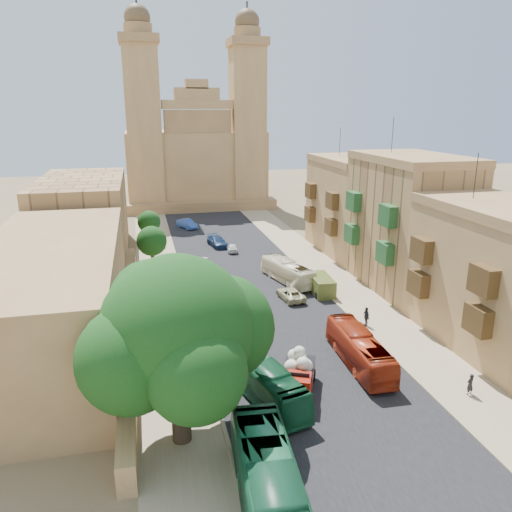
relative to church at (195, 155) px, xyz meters
name	(u,v)px	position (x,y,z in m)	size (l,w,h in m)	color
ground	(366,460)	(0.00, -78.61, -9.52)	(260.00, 260.00, 0.00)	brown
road_surface	(248,281)	(0.00, -48.61, -9.51)	(14.00, 140.00, 0.01)	black
sidewalk_east	(329,274)	(9.50, -48.61, -9.51)	(5.00, 140.00, 0.01)	#978263
sidewalk_west	(160,287)	(-9.50, -48.61, -9.51)	(5.00, 140.00, 0.01)	#978263
kerb_east	(308,276)	(7.00, -48.61, -9.46)	(0.25, 140.00, 0.12)	#978263
kerb_west	(184,285)	(-7.00, -48.61, -9.46)	(0.25, 140.00, 0.12)	#978263
townhouse_b	(497,275)	(15.95, -67.61, -3.86)	(9.00, 14.00, 14.90)	#A27949
townhouse_c	(407,222)	(15.95, -53.61, -2.61)	(9.00, 14.00, 17.40)	#AC814E
townhouse_d	(352,205)	(15.95, -39.61, -3.36)	(9.00, 14.00, 15.90)	#A27949
west_wall	(130,320)	(-12.50, -58.61, -8.62)	(1.00, 40.00, 1.80)	#A27949
west_building_low	(54,297)	(-18.00, -60.61, -5.32)	(10.00, 28.00, 8.40)	olive
west_building_mid	(84,218)	(-18.00, -34.61, -4.52)	(10.00, 22.00, 10.00)	#AC814E
church	(195,155)	(0.00, 0.00, 0.00)	(28.00, 22.50, 36.30)	#A27949
ficus_tree	(179,336)	(-9.40, -74.61, -3.03)	(10.97, 10.09, 10.97)	#35271A
street_tree_a	(163,329)	(-10.00, -66.61, -6.13)	(3.29, 3.29, 5.05)	#35271A
street_tree_b	(156,281)	(-10.00, -54.61, -6.65)	(2.79, 2.79, 4.29)	#35271A
street_tree_c	(152,241)	(-10.00, -42.61, -5.95)	(3.46, 3.46, 5.33)	#35271A
street_tree_d	(149,222)	(-10.00, -30.61, -6.29)	(3.13, 3.13, 4.82)	#35271A
red_truck	(298,376)	(-1.64, -71.60, -8.16)	(3.85, 5.57, 3.09)	#A01B0C
olive_pickup	(321,285)	(6.50, -54.10, -8.64)	(2.20, 4.43, 1.79)	#4C5720
bus_green_south	(271,493)	(-6.07, -81.45, -7.99)	(2.56, 10.96, 3.05)	#1A5B3A
bus_green_north	(262,379)	(-4.00, -71.33, -8.23)	(2.15, 9.21, 2.57)	#155531
bus_red_east	(359,349)	(4.00, -68.84, -8.27)	(2.10, 8.96, 2.50)	#A02B11
bus_cream_east	(288,272)	(4.14, -50.00, -8.33)	(1.98, 8.48, 2.36)	#FFF1C8
car_blue_a	(253,336)	(-2.87, -63.69, -8.86)	(1.54, 3.83, 1.30)	#3A69A6
car_white_a	(200,265)	(-4.65, -44.01, -8.80)	(1.52, 4.35, 1.43)	silver
car_cream	(290,294)	(2.94, -55.05, -8.95)	(1.89, 4.09, 1.14)	#BEB587
car_dkblue	(217,241)	(-1.01, -33.58, -8.83)	(1.91, 4.70, 1.37)	navy
car_white_b	(232,248)	(0.50, -36.72, -8.97)	(1.28, 3.19, 1.09)	silver
car_blue_b	(187,224)	(-3.99, -21.76, -8.79)	(1.53, 4.39, 1.45)	#3155AE
pedestrian_a	(470,384)	(9.45, -74.25, -8.76)	(0.55, 0.36, 1.52)	black
pedestrian_c	(366,317)	(7.50, -62.58, -8.64)	(1.02, 0.43, 1.74)	#303138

